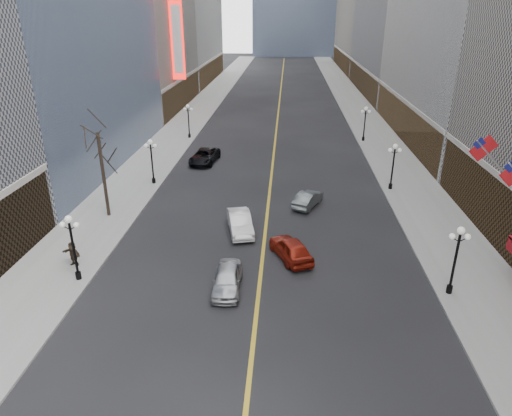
# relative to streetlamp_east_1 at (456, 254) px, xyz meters

# --- Properties ---
(sidewalk_east) EXTENTS (6.00, 230.00, 0.15)m
(sidewalk_east) POSITION_rel_streetlamp_east_1_xyz_m (2.20, 40.00, -2.83)
(sidewalk_east) COLOR gray
(sidewalk_east) RESTS_ON ground
(sidewalk_west) EXTENTS (6.00, 230.00, 0.15)m
(sidewalk_west) POSITION_rel_streetlamp_east_1_xyz_m (-25.80, 40.00, -2.83)
(sidewalk_west) COLOR gray
(sidewalk_west) RESTS_ON ground
(lane_line) EXTENTS (0.25, 200.00, 0.02)m
(lane_line) POSITION_rel_streetlamp_east_1_xyz_m (-11.80, 50.00, -2.89)
(lane_line) COLOR gold
(lane_line) RESTS_ON ground
(streetlamp_east_1) EXTENTS (1.26, 0.44, 4.52)m
(streetlamp_east_1) POSITION_rel_streetlamp_east_1_xyz_m (0.00, 0.00, 0.00)
(streetlamp_east_1) COLOR black
(streetlamp_east_1) RESTS_ON sidewalk_east
(streetlamp_east_2) EXTENTS (1.26, 0.44, 4.52)m
(streetlamp_east_2) POSITION_rel_streetlamp_east_1_xyz_m (0.00, 18.00, 0.00)
(streetlamp_east_2) COLOR black
(streetlamp_east_2) RESTS_ON sidewalk_east
(streetlamp_east_3) EXTENTS (1.26, 0.44, 4.52)m
(streetlamp_east_3) POSITION_rel_streetlamp_east_1_xyz_m (0.00, 36.00, 0.00)
(streetlamp_east_3) COLOR black
(streetlamp_east_3) RESTS_ON sidewalk_east
(streetlamp_west_1) EXTENTS (1.26, 0.44, 4.52)m
(streetlamp_west_1) POSITION_rel_streetlamp_east_1_xyz_m (-23.60, 0.00, 0.00)
(streetlamp_west_1) COLOR black
(streetlamp_west_1) RESTS_ON sidewalk_west
(streetlamp_west_2) EXTENTS (1.26, 0.44, 4.52)m
(streetlamp_west_2) POSITION_rel_streetlamp_east_1_xyz_m (-23.60, 18.00, 0.00)
(streetlamp_west_2) COLOR black
(streetlamp_west_2) RESTS_ON sidewalk_west
(streetlamp_west_3) EXTENTS (1.26, 0.44, 4.52)m
(streetlamp_west_3) POSITION_rel_streetlamp_east_1_xyz_m (-23.60, 36.00, 0.00)
(streetlamp_west_3) COLOR black
(streetlamp_west_3) RESTS_ON sidewalk_west
(flag_5) EXTENTS (2.87, 0.12, 2.87)m
(flag_5) POSITION_rel_streetlamp_east_1_xyz_m (3.51, 7.00, 4.39)
(flag_5) COLOR #B2B2B7
(flag_5) RESTS_ON ground
(theatre_marquee) EXTENTS (2.00, 0.55, 12.00)m
(theatre_marquee) POSITION_rel_streetlamp_east_1_xyz_m (-27.68, 50.00, 9.10)
(theatre_marquee) COLOR red
(theatre_marquee) RESTS_ON ground
(tree_west_far) EXTENTS (3.60, 3.60, 7.92)m
(tree_west_far) POSITION_rel_streetlamp_east_1_xyz_m (-25.30, 10.00, 3.34)
(tree_west_far) COLOR #2D231C
(tree_west_far) RESTS_ON sidewalk_west
(car_nb_near) EXTENTS (1.84, 4.37, 1.48)m
(car_nb_near) POSITION_rel_streetlamp_east_1_xyz_m (-13.80, -0.31, -2.16)
(car_nb_near) COLOR #A9ABB0
(car_nb_near) RESTS_ON ground
(car_nb_mid) EXTENTS (2.69, 5.05, 1.58)m
(car_nb_mid) POSITION_rel_streetlamp_east_1_xyz_m (-13.80, 7.86, -2.11)
(car_nb_mid) COLOR silver
(car_nb_mid) RESTS_ON ground
(car_nb_far) EXTENTS (3.23, 5.88, 1.56)m
(car_nb_far) POSITION_rel_streetlamp_east_1_xyz_m (-19.67, 25.45, -2.12)
(car_nb_far) COLOR black
(car_nb_far) RESTS_ON ground
(car_sb_mid) EXTENTS (3.57, 4.92, 1.56)m
(car_sb_mid) POSITION_rel_streetlamp_east_1_xyz_m (-9.80, 3.91, -2.12)
(car_sb_mid) COLOR maroon
(car_sb_mid) RESTS_ON ground
(car_sb_far) EXTENTS (3.03, 4.42, 1.38)m
(car_sb_far) POSITION_rel_streetlamp_east_1_xyz_m (-8.26, 13.43, -2.21)
(car_sb_far) COLOR #575F60
(car_sb_far) RESTS_ON ground
(ped_west_far) EXTENTS (1.69, 1.10, 1.77)m
(ped_west_far) POSITION_rel_streetlamp_east_1_xyz_m (-24.61, 1.66, -1.87)
(ped_west_far) COLOR #2F241A
(ped_west_far) RESTS_ON sidewalk_west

